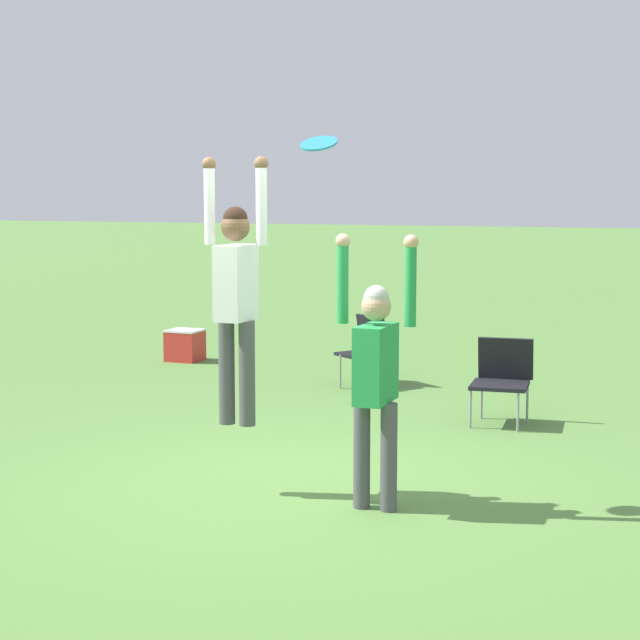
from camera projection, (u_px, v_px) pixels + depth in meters
name	position (u px, v px, depth m)	size (l,w,h in m)	color
ground_plane	(295.00, 486.00, 8.21)	(120.00, 120.00, 0.00)	#56843D
person_jumping	(236.00, 286.00, 7.81)	(0.52, 0.37, 1.97)	#4C4C51
person_defending	(376.00, 367.00, 7.48)	(0.60, 0.45, 1.96)	#4C4C51
frisbee	(319.00, 143.00, 7.48)	(0.27, 0.25, 0.12)	#2D9EDB
camping_chair_1	(502.00, 375.00, 10.37)	(0.59, 0.63, 0.82)	gray
camping_chair_2	(368.00, 346.00, 12.41)	(0.73, 0.80, 0.80)	gray
cooler_box	(185.00, 345.00, 14.22)	(0.44, 0.41, 0.42)	red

